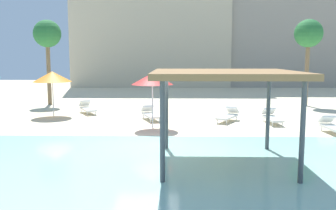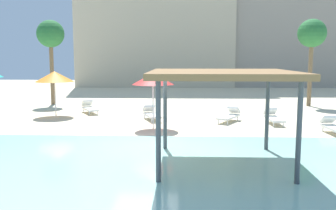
% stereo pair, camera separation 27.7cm
% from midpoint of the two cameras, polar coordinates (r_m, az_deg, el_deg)
% --- Properties ---
extents(ground_plane, '(80.00, 80.00, 0.00)m').
position_cam_midpoint_polar(ground_plane, '(14.21, -3.94, -6.24)').
color(ground_plane, beige).
extents(lagoon_water, '(44.00, 13.50, 0.04)m').
position_cam_midpoint_polar(lagoon_water, '(9.22, -7.03, -13.81)').
color(lagoon_water, '#99D1C6').
rests_on(lagoon_water, ground).
extents(shade_pavilion, '(4.35, 4.35, 2.93)m').
position_cam_midpoint_polar(shade_pavilion, '(11.43, 7.98, 4.35)').
color(shade_pavilion, '#42474C').
rests_on(shade_pavilion, ground).
extents(beach_umbrella_orange_1, '(2.16, 2.16, 2.55)m').
position_cam_midpoint_polar(beach_umbrella_orange_1, '(21.90, -17.75, 4.18)').
color(beach_umbrella_orange_1, silver).
rests_on(beach_umbrella_orange_1, ground).
extents(beach_umbrella_red_3, '(1.96, 1.96, 2.61)m').
position_cam_midpoint_polar(beach_umbrella_red_3, '(17.31, -2.89, 4.05)').
color(beach_umbrella_red_3, silver).
rests_on(beach_umbrella_red_3, ground).
extents(lounge_chair_0, '(1.20, 1.99, 0.74)m').
position_cam_midpoint_polar(lounge_chair_0, '(19.86, -3.16, -1.35)').
color(lounge_chair_0, white).
rests_on(lounge_chair_0, ground).
extents(lounge_chair_2, '(0.70, 1.92, 0.74)m').
position_cam_midpoint_polar(lounge_chair_2, '(19.47, 15.32, -1.77)').
color(lounge_chair_2, white).
rests_on(lounge_chair_2, ground).
extents(lounge_chair_3, '(1.43, 1.95, 0.74)m').
position_cam_midpoint_polar(lounge_chair_3, '(19.57, 8.89, -1.55)').
color(lounge_chair_3, white).
rests_on(lounge_chair_3, ground).
extents(lounge_chair_4, '(0.73, 1.93, 0.74)m').
position_cam_midpoint_polar(lounge_chair_4, '(17.80, 23.64, -2.98)').
color(lounge_chair_4, white).
rests_on(lounge_chair_4, ground).
extents(lounge_chair_5, '(1.42, 1.95, 0.74)m').
position_cam_midpoint_polar(lounge_chair_5, '(22.69, -12.67, -0.42)').
color(lounge_chair_5, white).
rests_on(lounge_chair_5, ground).
extents(palm_tree_0, '(1.90, 1.90, 5.89)m').
position_cam_midpoint_polar(palm_tree_0, '(27.16, 20.56, 10.03)').
color(palm_tree_0, brown).
rests_on(palm_tree_0, ground).
extents(palm_tree_1, '(1.90, 1.90, 5.91)m').
position_cam_midpoint_polar(palm_tree_1, '(27.40, -18.40, 10.12)').
color(palm_tree_1, brown).
rests_on(palm_tree_1, ground).
extents(hotel_block_0, '(17.66, 9.35, 19.66)m').
position_cam_midpoint_polar(hotel_block_0, '(45.72, -2.60, 15.54)').
color(hotel_block_0, beige).
rests_on(hotel_block_0, ground).
extents(hotel_block_1, '(21.96, 9.43, 18.46)m').
position_cam_midpoint_polar(hotel_block_1, '(47.90, 18.05, 14.10)').
color(hotel_block_1, '#9E9384').
rests_on(hotel_block_1, ground).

